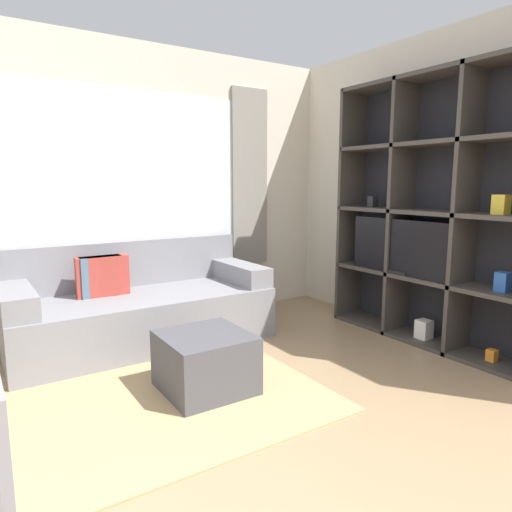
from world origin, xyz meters
name	(u,v)px	position (x,y,z in m)	size (l,w,h in m)	color
wall_back	(121,187)	(0.00, 3.28, 1.36)	(5.71, 0.11, 2.70)	beige
wall_right	(424,188)	(2.29, 1.62, 1.35)	(0.07, 4.44, 2.70)	beige
area_rug	(101,412)	(-0.68, 1.64, 0.01)	(2.77, 1.75, 0.01)	tan
shelving_unit	(432,216)	(2.11, 1.38, 1.12)	(0.36, 1.94, 2.30)	#232328
couch_main	(139,307)	(-0.04, 2.76, 0.32)	(2.19, 0.95, 0.87)	gray
ottoman	(205,363)	(0.01, 1.56, 0.20)	(0.56, 0.57, 0.40)	#47474C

